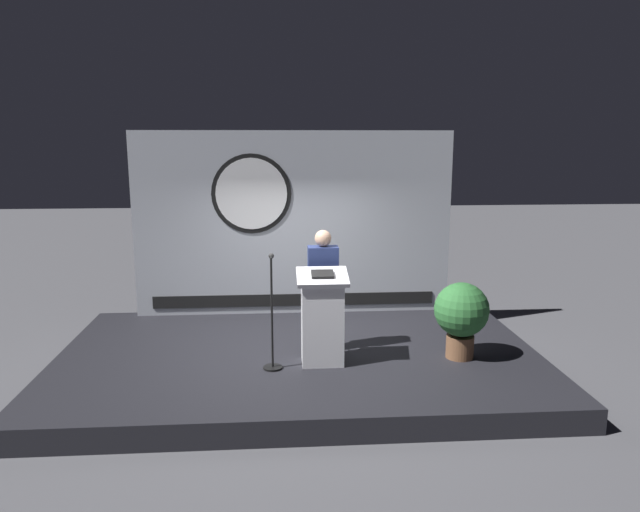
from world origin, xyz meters
TOP-DOWN VIEW (x-y plane):
  - ground_plane at (0.00, 0.00)m, footprint 40.00×40.00m
  - stage_platform at (0.00, 0.00)m, footprint 6.40×4.00m
  - banner_display at (-0.02, 1.85)m, footprint 5.09×0.12m
  - podium at (0.28, -0.44)m, footprint 0.64×0.50m
  - speaker_person at (0.33, 0.04)m, footprint 0.40×0.26m
  - microphone_stand at (-0.35, -0.54)m, footprint 0.24×0.52m
  - potted_plant at (2.09, -0.39)m, footprint 0.71×0.71m

SIDE VIEW (x-z plane):
  - ground_plane at x=0.00m, z-range 0.00..0.00m
  - stage_platform at x=0.00m, z-range 0.00..0.30m
  - microphone_stand at x=-0.35m, z-range 0.09..1.50m
  - podium at x=0.28m, z-range 0.28..1.50m
  - potted_plant at x=2.09m, z-range 0.40..1.40m
  - speaker_person at x=0.33m, z-range 0.32..1.96m
  - banner_display at x=-0.02m, z-range 0.30..3.25m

